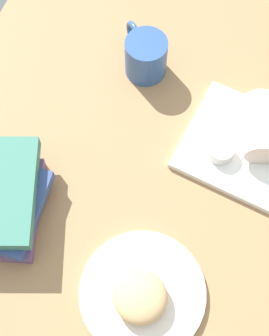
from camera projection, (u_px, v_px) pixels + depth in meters
The scene contains 8 objects.
dining_table at pixel (153, 153), 106.59cm from camera, with size 110.00×90.00×4.00cm, color #9E754C.
round_plate at pixel (142, 293), 92.22cm from camera, with size 22.96×22.96×1.40cm, color silver.
scone_pastry at pixel (140, 297), 89.06cm from camera, with size 9.68×9.57×4.43cm, color tan.
square_plate at pixel (240, 145), 104.26cm from camera, with size 22.04×22.04×1.60cm, color white.
sauce_cup at pixel (221, 150), 101.23cm from camera, with size 5.39×5.39×2.77cm.
breakfast_wrap at pixel (261, 127), 101.14cm from camera, with size 6.91×6.91×13.16cm, color beige.
book_stack at pixel (0, 201), 95.50cm from camera, with size 25.16×20.46×8.51cm.
coffee_mug at pixel (145, 55), 108.44cm from camera, with size 11.74×11.43×9.33cm.
Camera 1 is at (-44.78, -11.75, 98.14)cm, focal length 54.68 mm.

